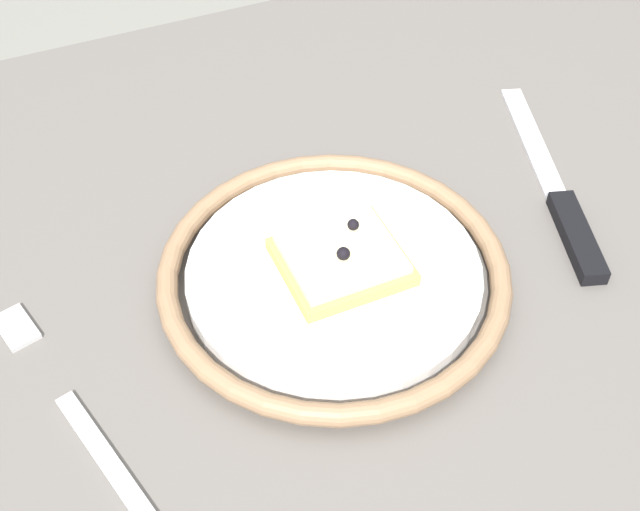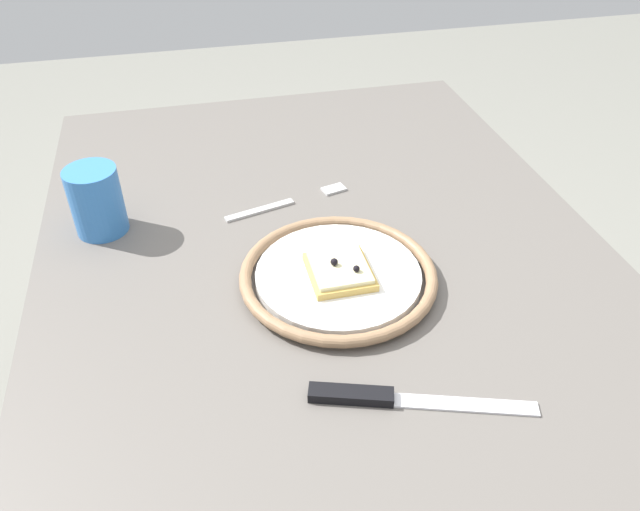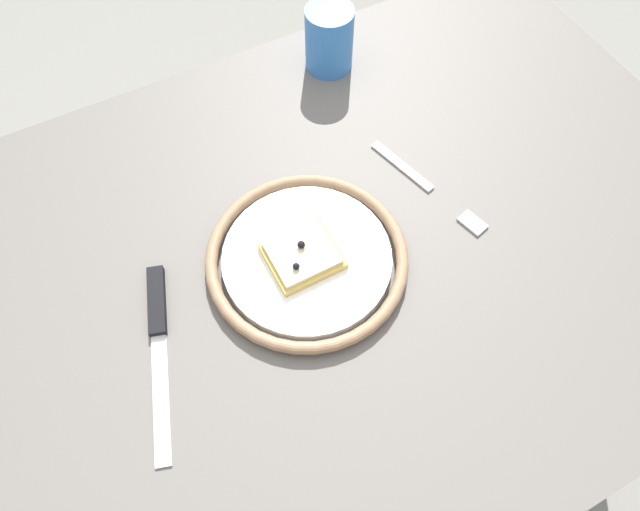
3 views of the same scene
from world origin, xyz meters
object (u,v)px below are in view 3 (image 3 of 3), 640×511
at_px(plate, 307,258).
at_px(fork, 427,187).
at_px(dining_table, 315,288).
at_px(pizza_slice_near, 304,257).
at_px(knife, 158,326).
at_px(cup, 329,39).

distance_m(plate, fork, 0.20).
height_order(dining_table, fork, fork).
xyz_separation_m(dining_table, pizza_slice_near, (0.02, 0.00, 0.11)).
distance_m(knife, cup, 0.49).
xyz_separation_m(pizza_slice_near, cup, (-0.20, -0.31, 0.02)).
bearing_deg(dining_table, fork, -171.82).
bearing_deg(cup, pizza_slice_near, 57.02).
bearing_deg(fork, dining_table, 8.18).
bearing_deg(fork, knife, 3.36).
bearing_deg(plate, knife, -1.04).
bearing_deg(plate, dining_table, 178.28).
bearing_deg(dining_table, plate, -1.72).
bearing_deg(cup, dining_table, 58.83).
xyz_separation_m(pizza_slice_near, fork, (-0.21, -0.03, -0.02)).
bearing_deg(plate, cup, -122.58).
height_order(fork, cup, cup).
relative_size(dining_table, plate, 4.63).
xyz_separation_m(plate, pizza_slice_near, (0.01, 0.00, 0.01)).
xyz_separation_m(plate, cup, (-0.19, -0.30, 0.04)).
xyz_separation_m(dining_table, fork, (-0.19, -0.03, 0.09)).
height_order(dining_table, plate, plate).
height_order(pizza_slice_near, cup, cup).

